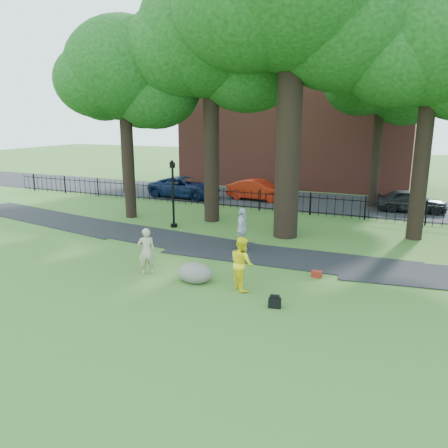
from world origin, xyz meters
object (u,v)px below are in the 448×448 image
at_px(woman, 147,251).
at_px(man, 242,263).
at_px(red_sedan, 259,190).
at_px(boulder, 195,272).
at_px(lamppost, 173,195).

xyz_separation_m(woman, man, (3.60, 0.03, 0.04)).
height_order(woman, red_sedan, woman).
distance_m(woman, man, 3.60).
distance_m(man, boulder, 1.77).
height_order(lamppost, red_sedan, lamppost).
bearing_deg(red_sedan, woman, -169.61).
bearing_deg(lamppost, boulder, -60.26).
xyz_separation_m(lamppost, red_sedan, (1.46, 8.72, -0.97)).
xyz_separation_m(man, boulder, (-1.69, -0.03, -0.52)).
relative_size(woman, boulder, 1.39).
bearing_deg(man, woman, 43.70).
bearing_deg(boulder, woman, -179.88).
height_order(woman, boulder, woman).
bearing_deg(man, boulder, 44.13).
height_order(man, boulder, man).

